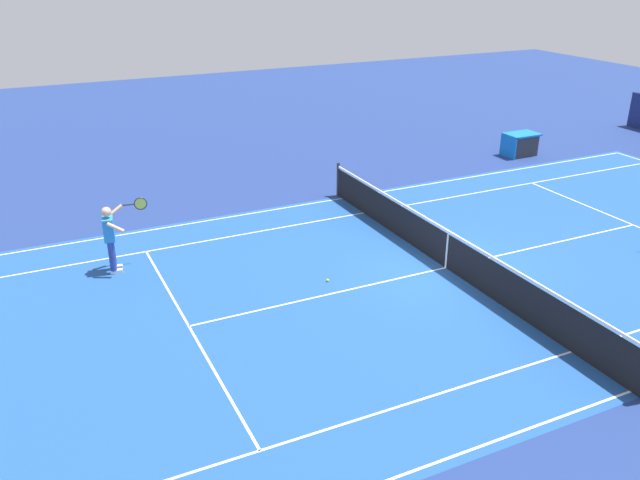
{
  "coord_description": "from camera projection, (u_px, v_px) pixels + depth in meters",
  "views": [
    {
      "loc": [
        9.04,
        11.78,
        7.05
      ],
      "look_at": [
        2.93,
        -0.99,
        0.9
      ],
      "focal_mm": 37.15,
      "sensor_mm": 36.0,
      "label": 1
    }
  ],
  "objects": [
    {
      "name": "tennis_player_near",
      "position": [
        111.0,
        235.0,
        15.6
      ],
      "size": [
        1.14,
        0.77,
        1.7
      ],
      "color": "navy",
      "rests_on": "ground_plane"
    },
    {
      "name": "ground_plane",
      "position": [
        446.0,
        268.0,
        16.13
      ],
      "size": [
        60.0,
        60.0,
        0.0
      ],
      "primitive_type": "plane",
      "color": "navy"
    },
    {
      "name": "equipment_cart_tarped",
      "position": [
        520.0,
        144.0,
        24.9
      ],
      "size": [
        1.25,
        0.84,
        0.85
      ],
      "color": "#2D2D33",
      "rests_on": "ground_plane"
    },
    {
      "name": "tennis_net",
      "position": [
        447.0,
        249.0,
        15.93
      ],
      "size": [
        0.1,
        11.7,
        1.08
      ],
      "color": "#2D2D33",
      "rests_on": "ground_plane"
    },
    {
      "name": "tennis_ball",
      "position": [
        328.0,
        280.0,
        15.43
      ],
      "size": [
        0.07,
        0.07,
        0.07
      ],
      "primitive_type": "sphere",
      "color": "#CCE01E",
      "rests_on": "ground_plane"
    },
    {
      "name": "court_line_markings",
      "position": [
        446.0,
        268.0,
        16.13
      ],
      "size": [
        23.85,
        11.05,
        0.01
      ],
      "color": "white",
      "rests_on": "ground_plane"
    },
    {
      "name": "court_slab",
      "position": [
        446.0,
        268.0,
        16.13
      ],
      "size": [
        24.2,
        11.4,
        0.0
      ],
      "primitive_type": "cube",
      "color": "#1E4C93",
      "rests_on": "ground_plane"
    }
  ]
}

